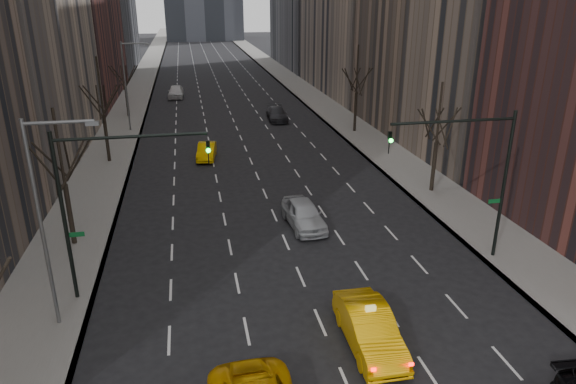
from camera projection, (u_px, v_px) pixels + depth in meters
sidewalk_left at (138, 91)px, 77.11m from camera, size 4.50×320.00×0.15m
sidewalk_right at (297, 86)px, 81.54m from camera, size 4.50×320.00×0.15m
tree_lw_b at (65, 184)px, 28.22m from camera, size 3.36×3.50×7.82m
tree_lw_c at (104, 116)px, 42.76m from camera, size 3.36×3.50×8.74m
tree_lw_d at (125, 87)px, 59.42m from camera, size 3.36×3.50×7.36m
tree_rw_b at (436, 143)px, 36.21m from camera, size 3.36×3.50×7.82m
tree_rw_c at (356, 94)px, 52.59m from camera, size 3.36×3.50×8.74m
traffic_mast_left at (100, 188)px, 22.60m from camera, size 6.69×0.39×8.00m
traffic_mast_right at (477, 164)px, 25.89m from camera, size 6.69×0.39×8.00m
streetlight_near at (47, 205)px, 20.42m from camera, size 2.83×0.22×9.00m
streetlight_far at (128, 77)px, 52.48m from camera, size 2.83×0.22×9.00m
taxi_sedan at (369, 328)px, 20.77m from camera, size 1.80×5.07×1.67m
silver_sedan_ahead at (304, 214)px, 31.65m from camera, size 2.31×4.99×1.66m
far_taxi at (207, 151)px, 44.96m from camera, size 2.01×4.35×1.38m
far_suv_grey at (277, 114)px, 58.78m from camera, size 2.32×5.26×1.50m
far_car_white at (176, 92)px, 71.85m from camera, size 2.31×5.16×1.72m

